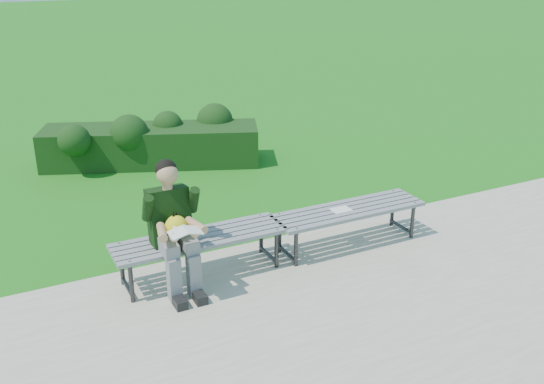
{
  "coord_description": "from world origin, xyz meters",
  "views": [
    {
      "loc": [
        -2.41,
        -5.78,
        3.18
      ],
      "look_at": [
        0.35,
        -0.26,
        0.72
      ],
      "focal_mm": 40.0,
      "sensor_mm": 36.0,
      "label": 1
    }
  ],
  "objects_px": {
    "paper_sheet": "(341,210)",
    "seated_boy": "(173,224)",
    "bench_left": "(200,241)",
    "bench_right": "(348,213)",
    "hedge": "(153,141)"
  },
  "relations": [
    {
      "from": "hedge",
      "to": "paper_sheet",
      "type": "height_order",
      "value": "hedge"
    },
    {
      "from": "paper_sheet",
      "to": "seated_boy",
      "type": "bearing_deg",
      "value": -179.35
    },
    {
      "from": "seated_boy",
      "to": "bench_left",
      "type": "bearing_deg",
      "value": 17.12
    },
    {
      "from": "hedge",
      "to": "bench_left",
      "type": "xyz_separation_m",
      "value": [
        -0.6,
        -3.78,
        0.04
      ]
    },
    {
      "from": "hedge",
      "to": "paper_sheet",
      "type": "bearing_deg",
      "value": -74.61
    },
    {
      "from": "bench_right",
      "to": "paper_sheet",
      "type": "xyz_separation_m",
      "value": [
        -0.1,
        -0.0,
        0.06
      ]
    },
    {
      "from": "hedge",
      "to": "paper_sheet",
      "type": "relative_size",
      "value": 15.56
    },
    {
      "from": "bench_left",
      "to": "seated_boy",
      "type": "height_order",
      "value": "seated_boy"
    },
    {
      "from": "hedge",
      "to": "bench_left",
      "type": "bearing_deg",
      "value": -98.96
    },
    {
      "from": "seated_boy",
      "to": "paper_sheet",
      "type": "distance_m",
      "value": 1.97
    },
    {
      "from": "bench_left",
      "to": "seated_boy",
      "type": "xyz_separation_m",
      "value": [
        -0.3,
        -0.09,
        0.3
      ]
    },
    {
      "from": "bench_left",
      "to": "bench_right",
      "type": "height_order",
      "value": "same"
    },
    {
      "from": "bench_left",
      "to": "seated_boy",
      "type": "bearing_deg",
      "value": -162.88
    },
    {
      "from": "bench_left",
      "to": "seated_boy",
      "type": "relative_size",
      "value": 1.37
    },
    {
      "from": "bench_left",
      "to": "bench_right",
      "type": "distance_m",
      "value": 1.76
    }
  ]
}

